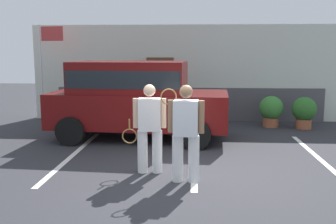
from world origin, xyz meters
TOP-DOWN VIEW (x-y plane):
  - ground_plane at (0.00, 0.00)m, footprint 40.00×40.00m
  - parking_stripe_0 at (-2.56, 1.50)m, footprint 0.12×4.40m
  - parking_stripe_1 at (0.17, 1.50)m, footprint 0.12×4.40m
  - parking_stripe_2 at (2.90, 1.50)m, footprint 0.12×4.40m
  - house_frontage at (-0.01, 6.23)m, footprint 10.54×0.40m
  - parked_suv at (-1.38, 3.22)m, footprint 4.71×2.39m
  - tennis_player_man at (-0.69, 0.35)m, footprint 0.89×0.29m
  - tennis_player_woman at (0.01, -0.14)m, footprint 0.78×0.31m
  - potted_plant_by_porch at (2.53, 5.10)m, footprint 0.72×0.72m
  - potted_plant_secondary at (3.47, 4.89)m, footprint 0.73×0.73m
  - flag_pole at (-4.53, 5.32)m, footprint 0.80×0.13m

SIDE VIEW (x-z plane):
  - ground_plane at x=0.00m, z-range 0.00..0.00m
  - parking_stripe_0 at x=-2.56m, z-range 0.00..0.01m
  - parking_stripe_1 at x=0.17m, z-range 0.00..0.01m
  - parking_stripe_2 at x=2.90m, z-range 0.00..0.01m
  - potted_plant_by_porch at x=2.53m, z-range 0.05..1.01m
  - potted_plant_secondary at x=3.47m, z-range 0.05..1.01m
  - tennis_player_man at x=-0.69m, z-range 0.03..1.73m
  - tennis_player_woman at x=0.01m, z-range 0.04..1.78m
  - parked_suv at x=-1.38m, z-range 0.12..2.17m
  - house_frontage at x=-0.01m, z-range -0.10..3.07m
  - flag_pole at x=-4.53m, z-range 0.60..3.72m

